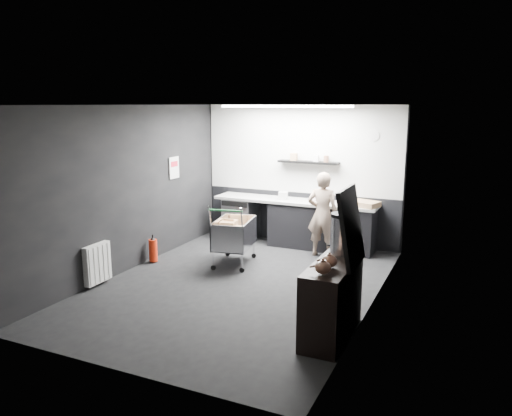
% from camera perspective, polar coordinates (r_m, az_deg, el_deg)
% --- Properties ---
extents(floor, '(5.50, 5.50, 0.00)m').
position_cam_1_polar(floor, '(7.71, -1.98, -8.80)').
color(floor, black).
rests_on(floor, ground).
extents(ceiling, '(5.50, 5.50, 0.00)m').
position_cam_1_polar(ceiling, '(7.22, -2.14, 11.69)').
color(ceiling, silver).
rests_on(ceiling, wall_back).
extents(wall_back, '(5.50, 0.00, 5.50)m').
position_cam_1_polar(wall_back, '(9.85, 5.12, 3.82)').
color(wall_back, black).
rests_on(wall_back, floor).
extents(wall_front, '(5.50, 0.00, 5.50)m').
position_cam_1_polar(wall_front, '(5.10, -16.02, -4.18)').
color(wall_front, black).
rests_on(wall_front, floor).
extents(wall_left, '(0.00, 5.50, 5.50)m').
position_cam_1_polar(wall_left, '(8.42, -14.34, 2.12)').
color(wall_left, black).
rests_on(wall_left, floor).
extents(wall_right, '(0.00, 5.50, 5.50)m').
position_cam_1_polar(wall_right, '(6.71, 13.41, -0.24)').
color(wall_right, black).
rests_on(wall_right, floor).
extents(kitchen_wall_panel, '(3.95, 0.02, 1.70)m').
position_cam_1_polar(kitchen_wall_panel, '(9.77, 5.13, 6.70)').
color(kitchen_wall_panel, silver).
rests_on(kitchen_wall_panel, wall_back).
extents(dado_panel, '(3.95, 0.02, 1.00)m').
position_cam_1_polar(dado_panel, '(9.99, 4.99, -1.03)').
color(dado_panel, black).
rests_on(dado_panel, wall_back).
extents(floating_shelf, '(1.20, 0.22, 0.04)m').
position_cam_1_polar(floating_shelf, '(9.63, 6.02, 5.23)').
color(floating_shelf, black).
rests_on(floating_shelf, wall_back).
extents(wall_clock, '(0.20, 0.03, 0.20)m').
position_cam_1_polar(wall_clock, '(9.37, 13.32, 8.06)').
color(wall_clock, silver).
rests_on(wall_clock, wall_back).
extents(poster, '(0.02, 0.30, 0.40)m').
position_cam_1_polar(poster, '(9.42, -9.36, 4.56)').
color(poster, silver).
rests_on(poster, wall_left).
extents(poster_red_band, '(0.02, 0.22, 0.10)m').
position_cam_1_polar(poster_red_band, '(9.40, -9.35, 4.98)').
color(poster_red_band, red).
rests_on(poster_red_band, poster).
extents(radiator, '(0.10, 0.50, 0.60)m').
position_cam_1_polar(radiator, '(7.95, -17.69, -6.06)').
color(radiator, silver).
rests_on(radiator, wall_left).
extents(ceiling_strip, '(2.40, 0.20, 0.04)m').
position_cam_1_polar(ceiling_strip, '(8.91, 3.31, 11.52)').
color(ceiling_strip, white).
rests_on(ceiling_strip, ceiling).
extents(prep_counter, '(3.20, 0.61, 0.90)m').
position_cam_1_polar(prep_counter, '(9.67, 5.13, -1.73)').
color(prep_counter, black).
rests_on(prep_counter, floor).
extents(person, '(0.57, 0.38, 1.54)m').
position_cam_1_polar(person, '(9.01, 7.62, -0.74)').
color(person, beige).
rests_on(person, floor).
extents(shopping_cart, '(0.74, 1.06, 1.06)m').
position_cam_1_polar(shopping_cart, '(8.55, -2.54, -3.16)').
color(shopping_cart, silver).
rests_on(shopping_cart, floor).
extents(sideboard, '(0.51, 1.20, 1.79)m').
position_cam_1_polar(sideboard, '(6.01, 8.87, -9.24)').
color(sideboard, black).
rests_on(sideboard, floor).
extents(fire_extinguisher, '(0.14, 0.14, 0.48)m').
position_cam_1_polar(fire_extinguisher, '(8.87, -11.67, -4.68)').
color(fire_extinguisher, red).
rests_on(fire_extinguisher, floor).
extents(cardboard_box, '(0.57, 0.49, 0.10)m').
position_cam_1_polar(cardboard_box, '(9.19, 12.31, 0.47)').
color(cardboard_box, '#9A7852').
rests_on(cardboard_box, prep_counter).
extents(pink_tub, '(0.19, 0.19, 0.19)m').
position_cam_1_polar(pink_tub, '(9.45, 7.09, 1.26)').
color(pink_tub, silver).
rests_on(pink_tub, prep_counter).
extents(white_container, '(0.20, 0.17, 0.15)m').
position_cam_1_polar(white_container, '(9.63, 3.11, 1.41)').
color(white_container, silver).
rests_on(white_container, prep_counter).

